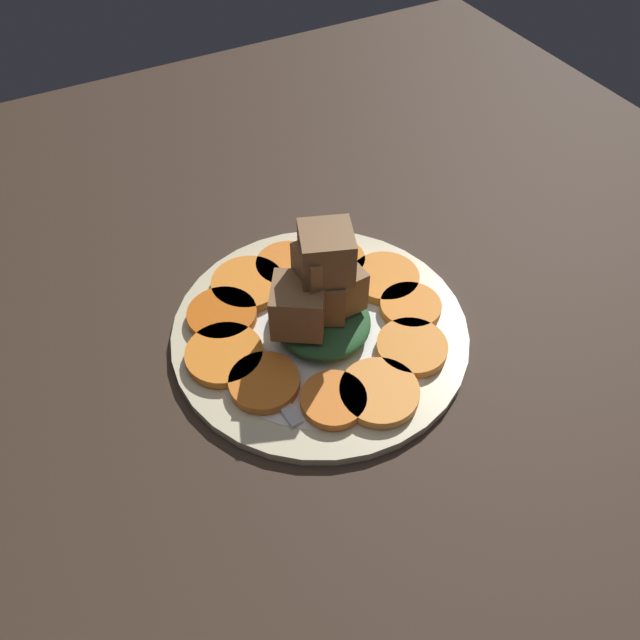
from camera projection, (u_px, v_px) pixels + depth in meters
The scene contains 15 objects.
table_slab at pixel (320, 341), 61.81cm from camera, with size 120.00×120.00×2.00cm, color #38281E.
plate at pixel (320, 331), 60.67cm from camera, with size 28.68×28.68×1.05cm.
carrot_slice_0 at pixel (335, 261), 65.66cm from camera, with size 6.31×6.31×0.96cm, color orange.
carrot_slice_1 at pixel (288, 265), 65.20cm from camera, with size 6.65×6.65×0.96cm, color orange.
carrot_slice_2 at pixel (248, 284), 63.42cm from camera, with size 7.41×7.41×0.96cm, color orange.
carrot_slice_3 at pixel (222, 315), 60.63cm from camera, with size 6.80×6.80×0.96cm, color #D45E12.
carrot_slice_4 at pixel (224, 355), 57.38cm from camera, with size 7.20×7.20×0.96cm, color orange.
carrot_slice_5 at pixel (264, 382), 55.32cm from camera, with size 6.35×6.35×0.96cm, color orange.
carrot_slice_6 at pixel (333, 400), 54.09cm from camera, with size 5.83×5.83×0.96cm, color orange.
carrot_slice_7 at pixel (379, 392), 54.62cm from camera, with size 7.07×7.07×0.96cm, color #F99539.
carrot_slice_8 at pixel (412, 347), 57.94cm from camera, with size 6.63×6.63×0.96cm, color orange.
carrot_slice_9 at pixel (410, 307), 61.32cm from camera, with size 6.03×6.03×0.96cm, color orange.
carrot_slice_10 at pixel (385, 278), 63.97cm from camera, with size 7.00×7.00×0.96cm, color orange.
center_pile at pixel (320, 295), 56.94cm from camera, with size 10.44×10.44×11.65cm.
fork at pixel (246, 349), 58.13cm from camera, with size 18.20×2.86×0.40cm.
Camera 1 is at (34.69, -18.33, 48.80)cm, focal length 35.00 mm.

